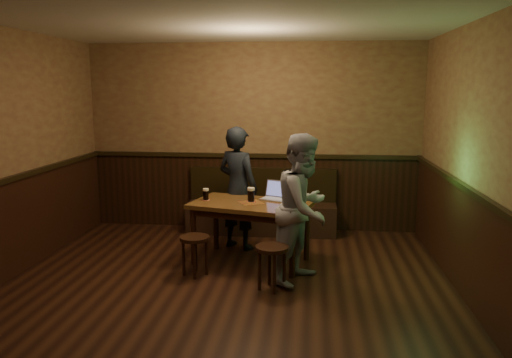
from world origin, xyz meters
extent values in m
cube|color=black|center=(0.00, 0.00, -0.01)|extent=(5.00, 6.00, 0.02)
cube|color=beige|center=(0.00, 0.00, 2.81)|extent=(5.00, 6.00, 0.02)
cube|color=olive|center=(0.00, 3.01, 1.40)|extent=(5.00, 0.02, 2.80)
cube|color=olive|center=(0.00, -3.01, 1.40)|extent=(5.00, 0.02, 2.80)
cube|color=olive|center=(2.51, 0.00, 1.40)|extent=(0.02, 6.00, 2.80)
cube|color=black|center=(0.00, 2.98, 0.55)|extent=(4.98, 0.04, 1.10)
cube|color=black|center=(2.48, 0.00, 0.55)|extent=(0.04, 5.98, 1.10)
cube|color=black|center=(0.00, 2.95, 1.13)|extent=(4.98, 0.06, 0.06)
cube|color=black|center=(2.45, 0.00, 1.13)|extent=(0.06, 5.98, 0.06)
cube|color=black|center=(0.17, 2.71, 0.23)|extent=(2.20, 0.50, 0.45)
cube|color=black|center=(0.17, 2.91, 0.70)|extent=(2.20, 0.10, 0.50)
cube|color=brown|center=(0.17, 1.41, 0.73)|extent=(1.57, 1.13, 0.05)
cube|color=black|center=(0.17, 1.41, 0.66)|extent=(1.42, 0.98, 0.08)
cube|color=maroon|center=(0.17, 1.41, 0.76)|extent=(0.36, 0.36, 0.00)
cylinder|color=black|center=(-0.52, 1.25, 0.35)|extent=(0.07, 0.07, 0.71)
cylinder|color=black|center=(-0.36, 1.88, 0.35)|extent=(0.07, 0.07, 0.71)
cylinder|color=black|center=(0.69, 0.94, 0.35)|extent=(0.07, 0.07, 0.71)
cylinder|color=black|center=(0.85, 1.57, 0.35)|extent=(0.07, 0.07, 0.71)
cylinder|color=black|center=(-0.42, 0.90, 0.44)|extent=(0.40, 0.40, 0.04)
cylinder|color=black|center=(-0.29, 0.93, 0.22)|extent=(0.04, 0.04, 0.44)
cylinder|color=black|center=(-0.45, 1.03, 0.22)|extent=(0.04, 0.04, 0.44)
cylinder|color=black|center=(-0.55, 0.88, 0.22)|extent=(0.04, 0.04, 0.44)
cylinder|color=black|center=(-0.40, 0.77, 0.22)|extent=(0.04, 0.04, 0.44)
cylinder|color=black|center=(0.49, 0.59, 0.46)|extent=(0.44, 0.44, 0.04)
cylinder|color=black|center=(0.62, 0.62, 0.23)|extent=(0.04, 0.04, 0.46)
cylinder|color=black|center=(0.45, 0.72, 0.23)|extent=(0.04, 0.04, 0.46)
cylinder|color=black|center=(0.36, 0.55, 0.23)|extent=(0.04, 0.04, 0.46)
cylinder|color=black|center=(0.53, 0.46, 0.23)|extent=(0.04, 0.04, 0.46)
cylinder|color=#B32016|center=(-0.41, 1.49, 0.76)|extent=(0.10, 0.10, 0.00)
cylinder|color=silver|center=(-0.41, 1.49, 0.76)|extent=(0.08, 0.08, 0.00)
cylinder|color=black|center=(-0.41, 1.49, 0.82)|extent=(0.07, 0.07, 0.11)
cylinder|color=beige|center=(-0.41, 1.49, 0.89)|extent=(0.07, 0.07, 0.03)
cylinder|color=#B32016|center=(0.16, 1.46, 0.76)|extent=(0.12, 0.12, 0.00)
cylinder|color=silver|center=(0.16, 1.46, 0.76)|extent=(0.10, 0.10, 0.00)
cylinder|color=black|center=(0.16, 1.46, 0.83)|extent=(0.08, 0.08, 0.14)
cylinder|color=beige|center=(0.16, 1.46, 0.92)|extent=(0.09, 0.09, 0.03)
cylinder|color=#B32016|center=(0.64, 1.20, 0.76)|extent=(0.10, 0.10, 0.00)
cylinder|color=silver|center=(0.64, 1.20, 0.76)|extent=(0.09, 0.09, 0.00)
cylinder|color=black|center=(0.64, 1.20, 0.83)|extent=(0.08, 0.08, 0.12)
cylinder|color=beige|center=(0.64, 1.20, 0.90)|extent=(0.08, 0.08, 0.03)
cube|color=silver|center=(0.43, 1.60, 0.76)|extent=(0.38, 0.33, 0.02)
cube|color=#B2B2B7|center=(0.43, 1.60, 0.77)|extent=(0.34, 0.27, 0.00)
cube|color=silver|center=(0.48, 1.70, 0.88)|extent=(0.32, 0.18, 0.21)
cube|color=#525799|center=(0.47, 1.69, 0.88)|extent=(0.29, 0.16, 0.18)
cube|color=silver|center=(0.72, 1.04, 0.76)|extent=(0.23, 0.16, 0.00)
imported|color=black|center=(-0.08, 1.97, 0.82)|extent=(0.71, 0.63, 1.64)
imported|color=#95949A|center=(0.82, 0.89, 0.83)|extent=(0.93, 1.00, 1.65)
camera|label=1|loc=(0.88, -4.47, 2.12)|focal=35.00mm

